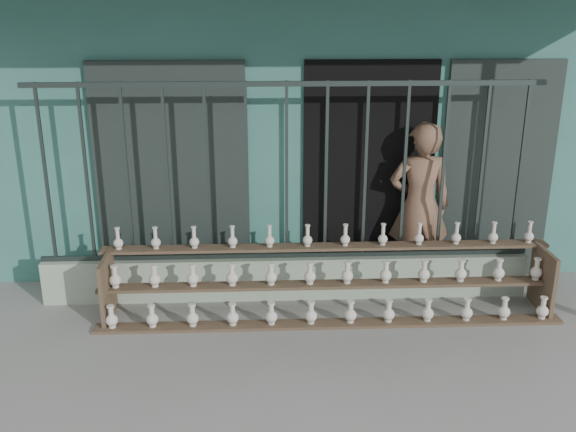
{
  "coord_description": "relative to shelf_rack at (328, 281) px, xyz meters",
  "views": [
    {
      "loc": [
        -0.26,
        -4.83,
        2.98
      ],
      "look_at": [
        0.0,
        1.0,
        1.0
      ],
      "focal_mm": 40.0,
      "sensor_mm": 36.0,
      "label": 1
    }
  ],
  "objects": [
    {
      "name": "ground",
      "position": [
        -0.39,
        -0.89,
        -0.36
      ],
      "size": [
        60.0,
        60.0,
        0.0
      ],
      "primitive_type": "plane",
      "color": "slate"
    },
    {
      "name": "workshop_building",
      "position": [
        -0.39,
        3.34,
        1.26
      ],
      "size": [
        7.4,
        6.6,
        3.21
      ],
      "color": "#326B61",
      "rests_on": "ground"
    },
    {
      "name": "parapet_wall",
      "position": [
        -0.39,
        0.41,
        -0.14
      ],
      "size": [
        5.0,
        0.2,
        0.45
      ],
      "primitive_type": "cube",
      "color": "#98AC93",
      "rests_on": "ground"
    },
    {
      "name": "security_fence",
      "position": [
        -0.39,
        0.41,
        0.99
      ],
      "size": [
        5.0,
        0.04,
        1.8
      ],
      "color": "#283330",
      "rests_on": "parapet_wall"
    },
    {
      "name": "shelf_rack",
      "position": [
        0.0,
        0.0,
        0.0
      ],
      "size": [
        4.5,
        0.68,
        0.85
      ],
      "color": "brown",
      "rests_on": "ground"
    },
    {
      "name": "elderly_woman",
      "position": [
        1.03,
        0.67,
        0.54
      ],
      "size": [
        0.67,
        0.45,
        1.81
      ],
      "primitive_type": "imported",
      "rotation": [
        0.0,
        0.0,
        3.12
      ],
      "color": "brown",
      "rests_on": "ground"
    }
  ]
}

